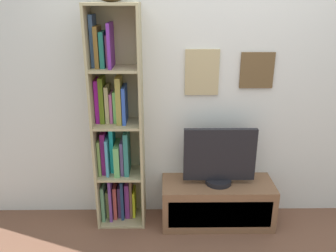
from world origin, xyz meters
name	(u,v)px	position (x,y,z in m)	size (l,w,h in m)	color
back_wall	(205,86)	(0.00, 1.13, 1.17)	(4.80, 0.08, 2.34)	silver
bookshelf	(116,131)	(-0.74, 0.99, 0.83)	(0.40, 0.29, 1.83)	tan
tv_stand	(217,203)	(0.12, 0.91, 0.19)	(0.94, 0.37, 0.38)	brown
television	(220,158)	(0.12, 0.91, 0.62)	(0.59, 0.22, 0.49)	black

